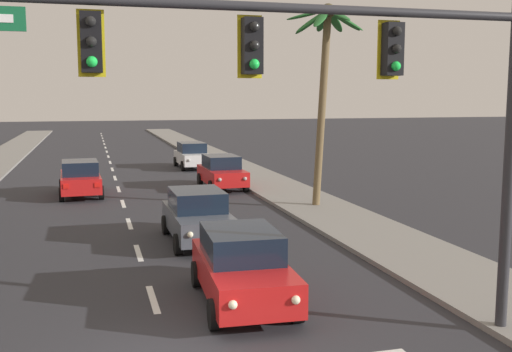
{
  "coord_description": "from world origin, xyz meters",
  "views": [
    {
      "loc": [
        -1.26,
        -9.97,
        4.67
      ],
      "look_at": [
        3.68,
        8.0,
        2.2
      ],
      "focal_mm": 42.23,
      "sensor_mm": 36.0,
      "label": 1
    }
  ],
  "objects": [
    {
      "name": "sedan_oncoming_far",
      "position": [
        -1.81,
        19.33,
        0.85
      ],
      "size": [
        2.08,
        4.5,
        1.68
      ],
      "color": "red",
      "rests_on": "ground"
    },
    {
      "name": "traffic_signal_mast",
      "position": [
        3.05,
        -0.17,
        4.97
      ],
      "size": [
        10.5,
        0.41,
        7.03
      ],
      "color": "#2D2D33",
      "rests_on": "ground"
    },
    {
      "name": "sedan_parked_mid_kerb",
      "position": [
        5.13,
        19.88,
        0.85
      ],
      "size": [
        2.02,
        4.48,
        1.68
      ],
      "color": "red",
      "rests_on": "ground"
    },
    {
      "name": "sedan_third_in_queue",
      "position": [
        1.98,
        8.9,
        0.85
      ],
      "size": [
        1.97,
        4.46,
        1.68
      ],
      "color": "#4C515B",
      "rests_on": "ground"
    },
    {
      "name": "lane_markings",
      "position": [
        0.46,
        19.91,
        0.0
      ],
      "size": [
        4.28,
        88.56,
        0.01
      ],
      "color": "silver",
      "rests_on": "ground"
    },
    {
      "name": "sedan_lead_at_stop_bar",
      "position": [
        1.94,
        2.88,
        0.85
      ],
      "size": [
        2.1,
        4.51,
        1.68
      ],
      "color": "red",
      "rests_on": "ground"
    },
    {
      "name": "sidewalk_right",
      "position": [
        7.8,
        20.0,
        0.07
      ],
      "size": [
        3.2,
        110.0,
        0.14
      ],
      "primitive_type": "cube",
      "color": "gray",
      "rests_on": "ground"
    },
    {
      "name": "palm_right_second",
      "position": [
        8.11,
        13.48,
        6.25
      ],
      "size": [
        3.31,
        3.29,
        8.42
      ],
      "color": "brown",
      "rests_on": "ground"
    },
    {
      "name": "sedan_parked_nearest_kerb",
      "position": [
        5.1,
        28.96,
        0.85
      ],
      "size": [
        2.02,
        4.48,
        1.68
      ],
      "color": "silver",
      "rests_on": "ground"
    }
  ]
}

